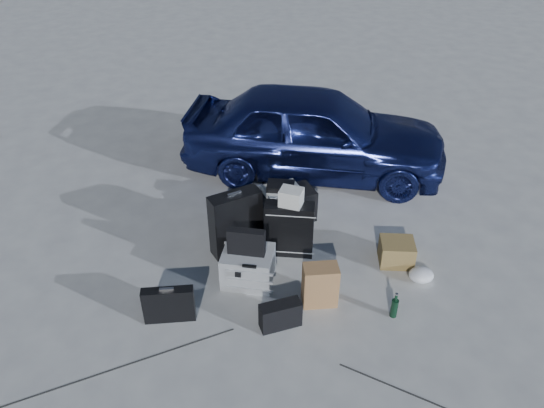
{
  "coord_description": "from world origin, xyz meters",
  "views": [
    {
      "loc": [
        -0.69,
        -3.7,
        3.77
      ],
      "look_at": [
        -0.17,
        0.85,
        0.66
      ],
      "focal_mm": 35.0,
      "sensor_mm": 36.0,
      "label": 1
    }
  ],
  "objects_px": {
    "suitcase_right": "(289,229)",
    "cardboard_box": "(397,252)",
    "briefcase": "(169,305)",
    "suitcase_left": "(236,223)",
    "green_bottle": "(395,305)",
    "car": "(315,132)",
    "duffel_bag": "(281,208)",
    "pelican_case": "(248,267)"
  },
  "relations": [
    {
      "from": "suitcase_right",
      "to": "cardboard_box",
      "type": "height_order",
      "value": "suitcase_right"
    },
    {
      "from": "briefcase",
      "to": "suitcase_left",
      "type": "distance_m",
      "value": 1.22
    },
    {
      "from": "suitcase_right",
      "to": "cardboard_box",
      "type": "bearing_deg",
      "value": -2.08
    },
    {
      "from": "suitcase_right",
      "to": "green_bottle",
      "type": "bearing_deg",
      "value": -38.54
    },
    {
      "from": "car",
      "to": "duffel_bag",
      "type": "height_order",
      "value": "car"
    },
    {
      "from": "briefcase",
      "to": "suitcase_left",
      "type": "relative_size",
      "value": 0.66
    },
    {
      "from": "green_bottle",
      "to": "car",
      "type": "bearing_deg",
      "value": 95.68
    },
    {
      "from": "duffel_bag",
      "to": "briefcase",
      "type": "bearing_deg",
      "value": -147.25
    },
    {
      "from": "briefcase",
      "to": "suitcase_right",
      "type": "distance_m",
      "value": 1.54
    },
    {
      "from": "suitcase_left",
      "to": "suitcase_right",
      "type": "distance_m",
      "value": 0.58
    },
    {
      "from": "suitcase_right",
      "to": "green_bottle",
      "type": "xyz_separation_m",
      "value": [
        0.87,
        -1.07,
        -0.18
      ]
    },
    {
      "from": "briefcase",
      "to": "duffel_bag",
      "type": "height_order",
      "value": "duffel_bag"
    },
    {
      "from": "briefcase",
      "to": "car",
      "type": "bearing_deg",
      "value": 55.71
    },
    {
      "from": "suitcase_right",
      "to": "suitcase_left",
      "type": "bearing_deg",
      "value": -179.37
    },
    {
      "from": "car",
      "to": "green_bottle",
      "type": "height_order",
      "value": "car"
    },
    {
      "from": "suitcase_left",
      "to": "cardboard_box",
      "type": "xyz_separation_m",
      "value": [
        1.7,
        -0.41,
        -0.23
      ]
    },
    {
      "from": "duffel_bag",
      "to": "green_bottle",
      "type": "height_order",
      "value": "duffel_bag"
    },
    {
      "from": "car",
      "to": "green_bottle",
      "type": "distance_m",
      "value": 2.87
    },
    {
      "from": "suitcase_right",
      "to": "briefcase",
      "type": "bearing_deg",
      "value": -132.97
    },
    {
      "from": "pelican_case",
      "to": "suitcase_left",
      "type": "bearing_deg",
      "value": 115.11
    },
    {
      "from": "car",
      "to": "green_bottle",
      "type": "bearing_deg",
      "value": -158.7
    },
    {
      "from": "suitcase_right",
      "to": "car",
      "type": "bearing_deg",
      "value": 83.86
    },
    {
      "from": "cardboard_box",
      "to": "car",
      "type": "bearing_deg",
      "value": 104.93
    },
    {
      "from": "green_bottle",
      "to": "cardboard_box",
      "type": "bearing_deg",
      "value": 71.26
    },
    {
      "from": "briefcase",
      "to": "duffel_bag",
      "type": "bearing_deg",
      "value": 50.27
    },
    {
      "from": "briefcase",
      "to": "pelican_case",
      "type": "bearing_deg",
      "value": 31.46
    },
    {
      "from": "briefcase",
      "to": "green_bottle",
      "type": "height_order",
      "value": "briefcase"
    },
    {
      "from": "pelican_case",
      "to": "cardboard_box",
      "type": "distance_m",
      "value": 1.62
    },
    {
      "from": "car",
      "to": "suitcase_right",
      "type": "xyz_separation_m",
      "value": [
        -0.59,
        -1.75,
        -0.28
      ]
    },
    {
      "from": "briefcase",
      "to": "suitcase_right",
      "type": "relative_size",
      "value": 0.76
    },
    {
      "from": "briefcase",
      "to": "green_bottle",
      "type": "distance_m",
      "value": 2.14
    },
    {
      "from": "briefcase",
      "to": "suitcase_right",
      "type": "height_order",
      "value": "suitcase_right"
    },
    {
      "from": "pelican_case",
      "to": "duffel_bag",
      "type": "distance_m",
      "value": 1.11
    },
    {
      "from": "briefcase",
      "to": "cardboard_box",
      "type": "relative_size",
      "value": 1.35
    },
    {
      "from": "cardboard_box",
      "to": "green_bottle",
      "type": "height_order",
      "value": "green_bottle"
    },
    {
      "from": "suitcase_left",
      "to": "green_bottle",
      "type": "height_order",
      "value": "suitcase_left"
    },
    {
      "from": "car",
      "to": "briefcase",
      "type": "relative_size",
      "value": 7.21
    },
    {
      "from": "pelican_case",
      "to": "cardboard_box",
      "type": "xyz_separation_m",
      "value": [
        1.61,
        0.12,
        -0.05
      ]
    },
    {
      "from": "pelican_case",
      "to": "green_bottle",
      "type": "distance_m",
      "value": 1.5
    },
    {
      "from": "green_bottle",
      "to": "duffel_bag",
      "type": "bearing_deg",
      "value": 117.71
    },
    {
      "from": "suitcase_left",
      "to": "cardboard_box",
      "type": "height_order",
      "value": "suitcase_left"
    },
    {
      "from": "car",
      "to": "duffel_bag",
      "type": "bearing_deg",
      "value": 168.47
    }
  ]
}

